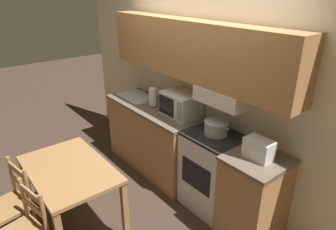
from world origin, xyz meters
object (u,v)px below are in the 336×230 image
object	(u,v)px
stove_range	(212,172)
chair_left_of_table	(10,207)
cooking_pot	(216,127)
dining_table	(70,177)
paper_towel_roll	(153,97)
microwave	(181,104)
sink_basin	(136,96)
toaster	(259,149)

from	to	relation	value
stove_range	chair_left_of_table	world-z (taller)	stove_range
cooking_pot	chair_left_of_table	world-z (taller)	cooking_pot
dining_table	chair_left_of_table	bearing A→B (deg)	-108.75
stove_range	paper_towel_roll	world-z (taller)	paper_towel_roll
dining_table	microwave	bearing A→B (deg)	89.26
paper_towel_roll	dining_table	distance (m)	1.48
stove_range	sink_basin	bearing A→B (deg)	-179.20
chair_left_of_table	dining_table	bearing A→B (deg)	60.88
stove_range	toaster	distance (m)	0.80
chair_left_of_table	microwave	bearing A→B (deg)	73.75
cooking_pot	toaster	world-z (taller)	toaster
microwave	toaster	size ratio (longest dim) A/B	1.63
cooking_pot	paper_towel_roll	distance (m)	1.08
cooking_pot	dining_table	bearing A→B (deg)	-114.38
paper_towel_roll	chair_left_of_table	size ratio (longest dim) A/B	0.28
stove_range	paper_towel_roll	bearing A→B (deg)	-178.85
dining_table	paper_towel_roll	bearing A→B (deg)	108.16
stove_range	cooking_pot	world-z (taller)	cooking_pot
sink_basin	chair_left_of_table	world-z (taller)	sink_basin
sink_basin	paper_towel_roll	size ratio (longest dim) A/B	2.37
microwave	toaster	xyz separation A→B (m)	(1.19, -0.09, -0.05)
cooking_pot	dining_table	size ratio (longest dim) A/B	0.32
stove_range	chair_left_of_table	size ratio (longest dim) A/B	1.07
stove_range	dining_table	size ratio (longest dim) A/B	0.86
microwave	paper_towel_roll	world-z (taller)	microwave
toaster	sink_basin	size ratio (longest dim) A/B	0.47
microwave	dining_table	world-z (taller)	microwave
dining_table	cooking_pot	bearing A→B (deg)	65.62
microwave	paper_towel_roll	bearing A→B (deg)	-169.29
stove_range	toaster	world-z (taller)	toaster
stove_range	cooking_pot	size ratio (longest dim) A/B	2.72
paper_towel_roll	chair_left_of_table	distance (m)	2.02
microwave	stove_range	bearing A→B (deg)	-5.97
cooking_pot	toaster	xyz separation A→B (m)	(0.58, -0.06, 0.02)
stove_range	dining_table	bearing A→B (deg)	-115.13
sink_basin	dining_table	size ratio (longest dim) A/B	0.54
sink_basin	paper_towel_roll	world-z (taller)	sink_basin
cooking_pot	stove_range	bearing A→B (deg)	-69.84
sink_basin	paper_towel_roll	distance (m)	0.42
chair_left_of_table	paper_towel_roll	bearing A→B (deg)	87.35
microwave	chair_left_of_table	world-z (taller)	microwave
microwave	chair_left_of_table	size ratio (longest dim) A/B	0.51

